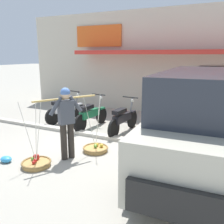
% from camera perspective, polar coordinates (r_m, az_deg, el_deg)
% --- Properties ---
extents(ground_plane, '(90.00, 90.00, 0.00)m').
position_cam_1_polar(ground_plane, '(6.68, -5.25, -7.86)').
color(ground_plane, '#9E998C').
extents(sidewalk_curb, '(20.00, 0.24, 0.10)m').
position_cam_1_polar(sidewalk_curb, '(7.23, -2.37, -5.70)').
color(sidewalk_curb, '#BAB4A5').
rests_on(sidewalk_curb, ground).
extents(fruit_vendor, '(0.79, 1.34, 1.70)m').
position_cam_1_polar(fruit_vendor, '(5.66, -10.68, -1.56)').
color(fruit_vendor, '#2D2823').
rests_on(fruit_vendor, ground).
extents(fruit_basket_left_side, '(0.65, 0.65, 1.45)m').
position_cam_1_polar(fruit_basket_left_side, '(5.73, -17.39, -11.34)').
color(fruit_basket_left_side, '#B2894C').
rests_on(fruit_basket_left_side, ground).
extents(fruit_basket_right_side, '(0.65, 0.65, 1.45)m').
position_cam_1_polar(fruit_basket_right_side, '(6.27, -3.87, -8.52)').
color(fruit_basket_right_side, '#B2894C').
rests_on(fruit_basket_right_side, ground).
extents(motorcycle_nearest_shop, '(0.63, 1.79, 1.09)m').
position_cam_1_polar(motorcycle_nearest_shop, '(9.00, -10.93, 0.57)').
color(motorcycle_nearest_shop, black).
rests_on(motorcycle_nearest_shop, ground).
extents(motorcycle_second_in_row, '(0.54, 1.82, 1.09)m').
position_cam_1_polar(motorcycle_second_in_row, '(8.11, -5.01, -0.66)').
color(motorcycle_second_in_row, black).
rests_on(motorcycle_second_in_row, ground).
extents(motorcycle_third_in_row, '(0.54, 1.82, 1.09)m').
position_cam_1_polar(motorcycle_third_in_row, '(7.55, 2.62, -1.67)').
color(motorcycle_third_in_row, black).
rests_on(motorcycle_third_in_row, ground).
extents(motorcycle_end_of_row, '(0.60, 1.79, 1.09)m').
position_cam_1_polar(motorcycle_end_of_row, '(7.13, 12.06, -2.88)').
color(motorcycle_end_of_row, black).
rests_on(motorcycle_end_of_row, ground).
extents(parked_truck, '(2.32, 4.88, 2.10)m').
position_cam_1_polar(parked_truck, '(5.24, 21.34, -1.73)').
color(parked_truck, beige).
rests_on(parked_truck, ground).
extents(storefront_building, '(13.00, 6.00, 4.20)m').
position_cam_1_polar(storefront_building, '(12.55, 14.83, 11.54)').
color(storefront_building, beige).
rests_on(storefront_building, ground).
extents(plastic_litter_bag, '(0.28, 0.22, 0.14)m').
position_cam_1_polar(plastic_litter_bag, '(6.17, -23.67, -10.15)').
color(plastic_litter_bag, '#3393D1').
rests_on(plastic_litter_bag, ground).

